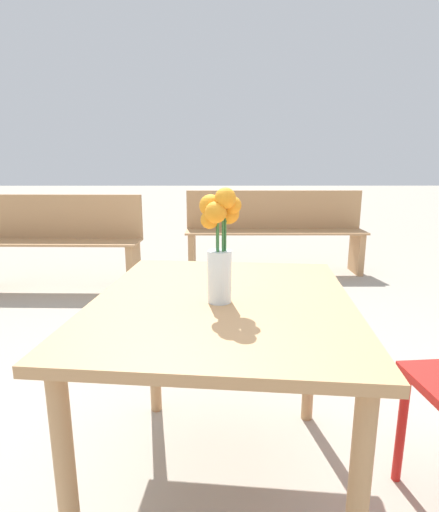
{
  "coord_description": "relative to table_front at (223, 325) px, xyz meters",
  "views": [
    {
      "loc": [
        -0.02,
        -1.21,
        1.12
      ],
      "look_at": [
        -0.01,
        -0.03,
        0.85
      ],
      "focal_mm": 28.0,
      "sensor_mm": 36.0,
      "label": 1
    }
  ],
  "objects": [
    {
      "name": "table_front",
      "position": [
        0.0,
        0.0,
        0.0
      ],
      "size": [
        0.91,
        1.04,
        0.71
      ],
      "color": "tan",
      "rests_on": "ground_plane"
    },
    {
      "name": "ground_plane",
      "position": [
        0.0,
        0.0,
        -0.61
      ],
      "size": [
        40.0,
        40.0,
        0.0
      ],
      "primitive_type": "plane",
      "color": "#A39989"
    },
    {
      "name": "bench_middle",
      "position": [
        0.58,
        2.94,
        -0.14
      ],
      "size": [
        1.85,
        0.36,
        0.85
      ],
      "color": "tan",
      "rests_on": "ground_plane"
    },
    {
      "name": "flower_vase",
      "position": [
        -0.01,
        -0.03,
        0.28
      ],
      "size": [
        0.13,
        0.14,
        0.35
      ],
      "color": "silver",
      "rests_on": "table_front"
    },
    {
      "name": "bench_near",
      "position": [
        -1.48,
        2.38,
        -0.15
      ],
      "size": [
        1.54,
        0.4,
        0.85
      ],
      "color": "tan",
      "rests_on": "ground_plane"
    }
  ]
}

